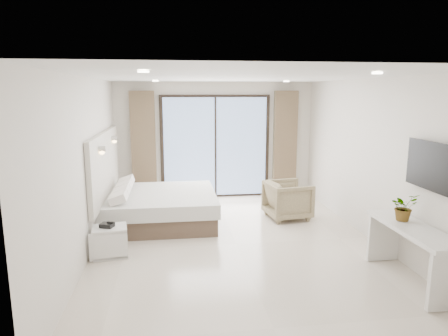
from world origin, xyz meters
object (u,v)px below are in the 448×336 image
(bed, at_px, (160,207))
(nightstand, at_px, (110,241))
(armchair, at_px, (288,198))
(console_desk, at_px, (413,242))

(bed, relative_size, nightstand, 3.74)
(bed, distance_m, nightstand, 1.68)
(nightstand, bearing_deg, armchair, 16.87)
(console_desk, distance_m, armchair, 2.98)
(nightstand, relative_size, armchair, 0.68)
(bed, xyz_separation_m, armchair, (2.50, -0.07, 0.10))
(console_desk, height_order, armchair, armchair)
(nightstand, distance_m, armchair, 3.54)
(nightstand, height_order, armchair, armchair)
(nightstand, height_order, console_desk, console_desk)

